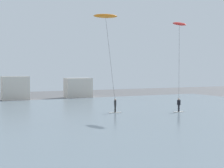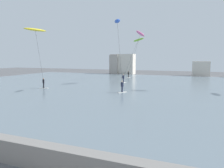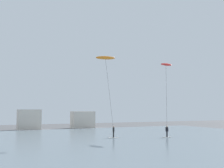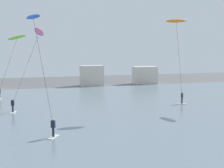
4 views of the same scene
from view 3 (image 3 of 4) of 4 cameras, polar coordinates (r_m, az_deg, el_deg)
The scene contains 3 objects.
water_bay at distance 32.54m, azimuth -17.32°, elevation -11.78°, with size 84.00×52.00×0.10m, color slate.
kitesurfer_red at distance 44.16m, azimuth 10.46°, elevation 2.32°, with size 2.26×3.03×11.07m.
kitesurfer_orange at distance 39.04m, azimuth -1.08°, elevation 3.30°, with size 4.39×3.10×11.04m.
Camera 3 is at (-4.95, -0.82, 4.05)m, focal length 47.09 mm.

